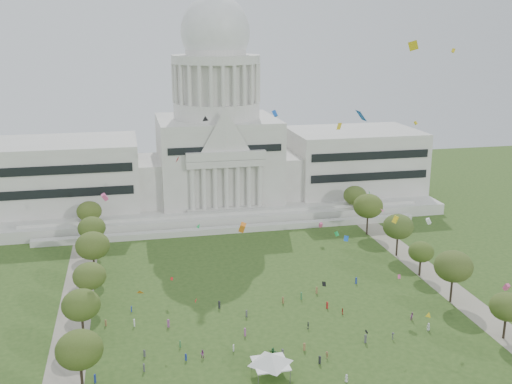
# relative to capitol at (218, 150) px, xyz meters

# --- Properties ---
(ground) EXTENTS (400.00, 400.00, 0.00)m
(ground) POSITION_rel_capitol_xyz_m (0.00, -113.59, -22.30)
(ground) COLOR #2E4B1A
(ground) RESTS_ON ground
(capitol) EXTENTS (160.00, 64.50, 91.30)m
(capitol) POSITION_rel_capitol_xyz_m (0.00, 0.00, 0.00)
(capitol) COLOR beige
(capitol) RESTS_ON ground
(path_left) EXTENTS (8.00, 160.00, 0.04)m
(path_left) POSITION_rel_capitol_xyz_m (-48.00, -83.59, -22.28)
(path_left) COLOR gray
(path_left) RESTS_ON ground
(path_right) EXTENTS (8.00, 160.00, 0.04)m
(path_right) POSITION_rel_capitol_xyz_m (48.00, -83.59, -22.28)
(path_right) COLOR gray
(path_right) RESTS_ON ground
(row_tree_l_1) EXTENTS (8.86, 8.86, 12.59)m
(row_tree_l_1) POSITION_rel_capitol_xyz_m (-44.07, -116.55, -13.34)
(row_tree_l_1) COLOR black
(row_tree_l_1) RESTS_ON ground
(row_tree_r_1) EXTENTS (7.58, 7.58, 10.78)m
(row_tree_r_1) POSITION_rel_capitol_xyz_m (46.22, -115.34, -14.64)
(row_tree_r_1) COLOR black
(row_tree_r_1) RESTS_ON ground
(row_tree_l_2) EXTENTS (8.42, 8.42, 11.97)m
(row_tree_l_2) POSITION_rel_capitol_xyz_m (-45.04, -96.29, -13.79)
(row_tree_l_2) COLOR black
(row_tree_l_2) RESTS_ON ground
(row_tree_r_2) EXTENTS (9.55, 9.55, 13.58)m
(row_tree_r_2) POSITION_rel_capitol_xyz_m (44.17, -96.15, -12.64)
(row_tree_r_2) COLOR black
(row_tree_r_2) RESTS_ON ground
(row_tree_l_3) EXTENTS (8.12, 8.12, 11.55)m
(row_tree_l_3) POSITION_rel_capitol_xyz_m (-44.09, -79.67, -14.09)
(row_tree_l_3) COLOR black
(row_tree_l_3) RESTS_ON ground
(row_tree_r_3) EXTENTS (7.01, 7.01, 9.98)m
(row_tree_r_3) POSITION_rel_capitol_xyz_m (44.40, -79.10, -15.21)
(row_tree_r_3) COLOR black
(row_tree_r_3) RESTS_ON ground
(row_tree_l_4) EXTENTS (9.29, 9.29, 13.21)m
(row_tree_l_4) POSITION_rel_capitol_xyz_m (-44.08, -61.17, -12.90)
(row_tree_l_4) COLOR black
(row_tree_l_4) RESTS_ON ground
(row_tree_r_4) EXTENTS (9.19, 9.19, 13.06)m
(row_tree_r_4) POSITION_rel_capitol_xyz_m (44.76, -63.55, -13.01)
(row_tree_r_4) COLOR black
(row_tree_r_4) RESTS_ON ground
(row_tree_l_5) EXTENTS (8.33, 8.33, 11.85)m
(row_tree_l_5) POSITION_rel_capitol_xyz_m (-45.22, -42.58, -13.88)
(row_tree_l_5) COLOR black
(row_tree_l_5) RESTS_ON ground
(row_tree_r_5) EXTENTS (9.82, 9.82, 13.96)m
(row_tree_r_5) POSITION_rel_capitol_xyz_m (43.49, -43.40, -12.37)
(row_tree_r_5) COLOR black
(row_tree_r_5) RESTS_ON ground
(row_tree_l_6) EXTENTS (8.19, 8.19, 11.64)m
(row_tree_l_6) POSITION_rel_capitol_xyz_m (-46.87, -24.45, -14.02)
(row_tree_l_6) COLOR black
(row_tree_l_6) RESTS_ON ground
(row_tree_r_6) EXTENTS (8.42, 8.42, 11.97)m
(row_tree_r_6) POSITION_rel_capitol_xyz_m (45.96, -25.46, -13.79)
(row_tree_r_6) COLOR black
(row_tree_r_6) RESTS_ON ground
(event_tent) EXTENTS (9.66, 9.66, 5.31)m
(event_tent) POSITION_rel_capitol_xyz_m (-8.05, -119.07, -18.18)
(event_tent) COLOR #4C4C4C
(event_tent) RESTS_ON ground
(person_0) EXTENTS (0.90, 1.09, 1.91)m
(person_0) POSITION_rel_capitol_xyz_m (31.56, -108.58, -21.34)
(person_0) COLOR silver
(person_0) RESTS_ON ground
(person_2) EXTENTS (1.10, 0.96, 1.92)m
(person_2) POSITION_rel_capitol_xyz_m (30.31, -103.01, -21.33)
(person_2) COLOR #994C8C
(person_2) RESTS_ON ground
(person_3) EXTENTS (0.74, 1.09, 1.55)m
(person_3) POSITION_rel_capitol_xyz_m (5.07, -114.90, -21.52)
(person_3) COLOR olive
(person_3) RESTS_ON ground
(person_4) EXTENTS (0.72, 1.12, 1.78)m
(person_4) POSITION_rel_capitol_xyz_m (4.99, -101.90, -21.41)
(person_4) COLOR #4C4C51
(person_4) RESTS_ON ground
(person_5) EXTENTS (2.00, 1.42, 2.01)m
(person_5) POSITION_rel_capitol_xyz_m (-5.77, -111.82, -21.29)
(person_5) COLOR #33723F
(person_5) RESTS_ON ground
(person_6) EXTENTS (0.89, 1.00, 1.72)m
(person_6) POSITION_rel_capitol_xyz_m (5.95, -124.11, -21.44)
(person_6) COLOR silver
(person_6) RESTS_ON ground
(person_8) EXTENTS (1.03, 0.80, 1.87)m
(person_8) POSITION_rel_capitol_xyz_m (-20.34, -109.20, -21.36)
(person_8) COLOR #994C8C
(person_8) RESTS_ON ground
(person_9) EXTENTS (0.90, 1.21, 1.67)m
(person_9) POSITION_rel_capitol_xyz_m (21.94, -110.55, -21.46)
(person_9) COLOR #4C4C51
(person_9) RESTS_ON ground
(person_10) EXTENTS (0.64, 0.99, 1.57)m
(person_10) POSITION_rel_capitol_xyz_m (15.25, -96.67, -21.51)
(person_10) COLOR #B21E1E
(person_10) RESTS_ON ground
(distant_crowd) EXTENTS (67.48, 36.68, 1.94)m
(distant_crowd) POSITION_rel_capitol_xyz_m (-9.35, -98.56, -21.42)
(distant_crowd) COLOR navy
(distant_crowd) RESTS_ON ground
(kite_swarm) EXTENTS (80.99, 100.77, 61.36)m
(kite_swarm) POSITION_rel_capitol_xyz_m (1.35, -104.07, 3.85)
(kite_swarm) COLOR yellow
(kite_swarm) RESTS_ON ground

